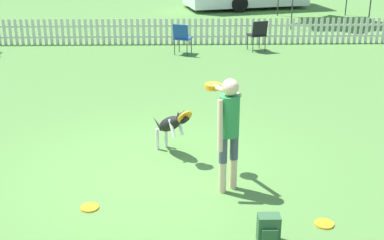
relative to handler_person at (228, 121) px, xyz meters
name	(u,v)px	position (x,y,z in m)	size (l,w,h in m)	color
ground_plane	(155,173)	(-1.07, 0.51, -1.07)	(240.00, 240.00, 0.00)	#4C7A38
handler_person	(228,121)	(0.00, 0.00, 0.00)	(0.51, 1.12, 1.70)	beige
leaping_dog	(172,124)	(-0.82, 1.21, -0.51)	(0.72, 0.98, 0.91)	black
frisbee_near_handler	(90,208)	(-1.93, -0.53, -1.06)	(0.25, 0.25, 0.02)	orange
frisbee_near_dog	(324,224)	(1.20, -1.02, -1.06)	(0.25, 0.25, 0.02)	orange
backpack_on_grass	(269,229)	(0.40, -1.40, -0.89)	(0.27, 0.23, 0.37)	#2D5633
picket_fence	(167,31)	(-1.07, 9.46, -0.67)	(18.39, 0.04, 0.80)	beige
folding_chair_blue_left	(258,33)	(1.63, 8.47, -0.52)	(0.59, 0.60, 0.91)	#333338
folding_chair_green_right	(182,36)	(-0.60, 8.11, -0.53)	(0.58, 0.60, 0.90)	#333338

